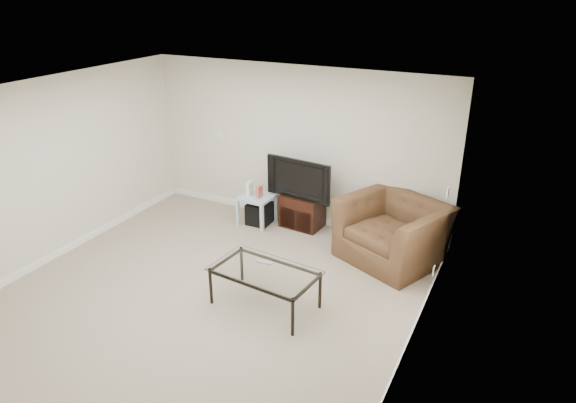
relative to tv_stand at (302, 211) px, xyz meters
The scene contains 18 objects.
floor 2.31m from the tv_stand, 95.46° to the right, with size 5.00×5.00×0.00m, color tan.
ceiling 3.20m from the tv_stand, 95.46° to the right, with size 5.00×5.00×0.00m, color white.
wall_back 1.03m from the tv_stand, 134.74° to the left, with size 5.00×0.02×2.50m, color silver.
wall_left 3.68m from the tv_stand, 140.01° to the right, with size 0.02×5.00×2.50m, color silver.
wall_right 3.37m from the tv_stand, 44.98° to the right, with size 0.02×5.00×2.50m, color silver.
plate_back 1.91m from the tv_stand, behind, with size 0.12×0.02×0.12m, color white.
plate_right_switch 2.57m from the tv_stand, 16.68° to the right, with size 0.02×0.09×0.13m, color white.
plate_right_outlet 2.47m from the tv_stand, 23.35° to the right, with size 0.02×0.08×0.12m, color white.
tv_stand is the anchor object (origin of this frame).
dvd_player 0.18m from the tv_stand, 94.60° to the right, with size 0.36×0.25×0.05m, color black.
television 0.58m from the tv_stand, 94.60° to the right, with size 1.02×0.20×0.63m, color black.
side_table 0.73m from the tv_stand, 161.66° to the right, with size 0.50×0.50×0.48m, color silver, non-canonical shape.
subwoofer 0.70m from the tv_stand, 162.34° to the right, with size 0.35×0.35×0.35m, color black.
game_console 0.91m from the tv_stand, 163.22° to the right, with size 0.05×0.16×0.22m, color white.
game_case 0.75m from the tv_stand, 158.34° to the right, with size 0.05×0.14×0.19m, color #CC4C4C.
recliner 1.65m from the tv_stand, 14.11° to the right, with size 1.33×0.86×1.16m, color #51331E.
coffee_table 2.25m from the tv_stand, 76.54° to the right, with size 1.25×0.71×0.49m, color black, non-canonical shape.
remote 2.11m from the tv_stand, 77.80° to the right, with size 0.20×0.05×0.02m, color #B2B2B7.
Camera 1 is at (3.31, -4.47, 3.64)m, focal length 32.00 mm.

